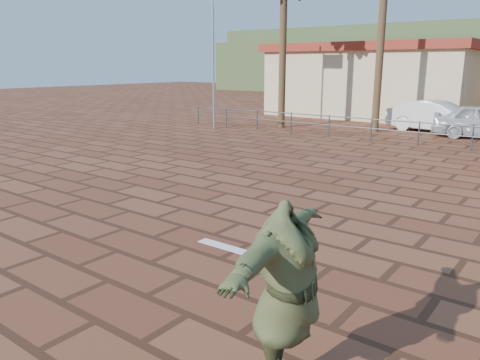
{
  "coord_description": "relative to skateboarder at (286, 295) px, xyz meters",
  "views": [
    {
      "loc": [
        5.57,
        -7.37,
        3.21
      ],
      "look_at": [
        -0.32,
        0.42,
        0.8
      ],
      "focal_mm": 35.0,
      "sensor_mm": 36.0,
      "label": 1
    }
  ],
  "objects": [
    {
      "name": "building_west",
      "position": [
        -9.46,
        25.84,
        1.22
      ],
      "size": [
        12.6,
        7.6,
        4.5
      ],
      "color": "beige",
      "rests_on": "ground"
    },
    {
      "name": "paint_stripe",
      "position": [
        -2.76,
        2.64,
        -1.06
      ],
      "size": [
        1.4,
        0.22,
        0.01
      ],
      "primitive_type": "cube",
      "color": "white",
      "rests_on": "ground"
    },
    {
      "name": "car_white",
      "position": [
        -3.93,
        20.34,
        -0.3
      ],
      "size": [
        4.81,
        2.19,
        1.53
      ],
      "primitive_type": "imported",
      "rotation": [
        0.0,
        0.0,
        1.44
      ],
      "color": "white",
      "rests_on": "ground"
    },
    {
      "name": "ground",
      "position": [
        -3.46,
        3.84,
        -1.06
      ],
      "size": [
        120.0,
        120.0,
        0.0
      ],
      "primitive_type": "plane",
      "color": "brown",
      "rests_on": "ground"
    },
    {
      "name": "flagpole",
      "position": [
        -13.34,
        14.84,
        3.58
      ],
      "size": [
        1.3,
        0.1,
        8.0
      ],
      "color": "gray",
      "rests_on": "ground"
    },
    {
      "name": "hill_back",
      "position": [
        -25.46,
        59.84,
        2.94
      ],
      "size": [
        35.0,
        14.0,
        8.0
      ],
      "primitive_type": "cube",
      "color": "#384C28",
      "rests_on": "ground"
    },
    {
      "name": "skateboarder",
      "position": [
        0.0,
        0.0,
        0.0
      ],
      "size": [
        1.14,
        2.43,
        1.91
      ],
      "primitive_type": "imported",
      "rotation": [
        0.0,
        0.0,
        1.79
      ],
      "color": "#414726",
      "rests_on": "longboard"
    },
    {
      "name": "guardrail",
      "position": [
        -3.46,
        15.84,
        -0.38
      ],
      "size": [
        24.06,
        0.06,
        1.0
      ],
      "color": "#47494F",
      "rests_on": "ground"
    }
  ]
}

